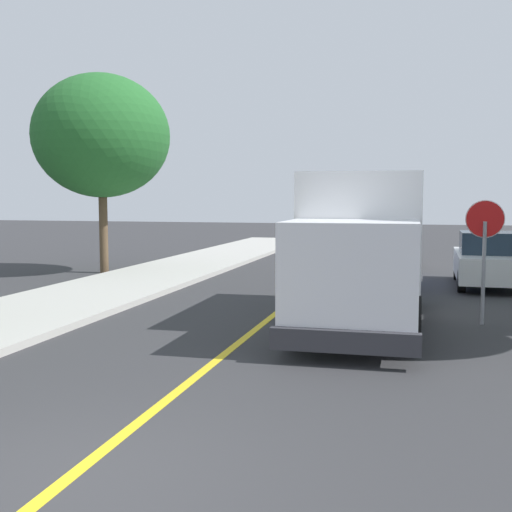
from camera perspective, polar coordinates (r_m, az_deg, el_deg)
ground_plane at (r=6.76m, az=-16.55°, el=-18.59°), size 120.00×120.00×0.00m
centre_line_yellow at (r=15.85m, az=2.49°, el=-4.56°), size 0.16×56.00×0.01m
box_truck at (r=13.97m, az=9.52°, el=1.32°), size 2.52×7.22×3.20m
parked_car_near at (r=20.70m, az=10.49°, el=-0.13°), size 2.00×4.48×1.67m
parked_car_mid at (r=26.89m, az=12.25°, el=1.06°), size 1.98×4.47×1.67m
parked_van_across at (r=20.55m, az=19.92°, el=-0.40°), size 1.84×4.42×1.67m
stop_sign at (r=14.34m, az=19.70°, el=1.55°), size 0.80×0.10×2.65m
street_tree_down_block at (r=23.51m, az=-13.61°, el=10.34°), size 4.80×4.80×7.01m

